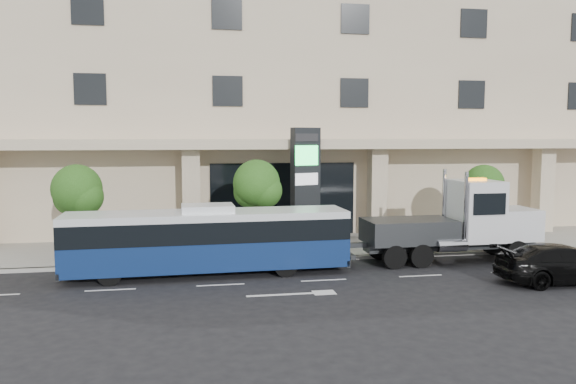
% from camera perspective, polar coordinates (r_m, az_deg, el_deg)
% --- Properties ---
extents(ground, '(120.00, 120.00, 0.00)m').
position_cam_1_polar(ground, '(23.58, 2.77, -8.05)').
color(ground, black).
rests_on(ground, ground).
extents(sidewalk, '(120.00, 6.00, 0.15)m').
position_cam_1_polar(sidewalk, '(28.34, 0.52, -5.56)').
color(sidewalk, gray).
rests_on(sidewalk, ground).
extents(curb, '(120.00, 0.30, 0.15)m').
position_cam_1_polar(curb, '(25.46, 1.77, -6.84)').
color(curb, gray).
rests_on(curb, ground).
extents(convention_center, '(60.00, 17.60, 20.00)m').
position_cam_1_polar(convention_center, '(38.36, -2.39, 12.19)').
color(convention_center, '#BFAB8F').
rests_on(convention_center, ground).
extents(tree_left, '(2.27, 2.20, 4.22)m').
position_cam_1_polar(tree_left, '(26.49, -20.59, -0.06)').
color(tree_left, '#422B19').
rests_on(tree_left, sidewalk).
extents(tree_mid, '(2.28, 2.20, 4.38)m').
position_cam_1_polar(tree_mid, '(26.22, -3.15, 0.55)').
color(tree_mid, '#422B19').
rests_on(tree_mid, sidewalk).
extents(tree_right, '(2.10, 2.00, 4.04)m').
position_cam_1_polar(tree_right, '(29.88, 19.31, 0.43)').
color(tree_right, '#422B19').
rests_on(tree_right, sidewalk).
extents(city_bus, '(11.34, 2.66, 2.86)m').
position_cam_1_polar(city_bus, '(22.94, -8.14, -4.77)').
color(city_bus, black).
rests_on(city_bus, ground).
extents(tow_truck, '(8.98, 2.34, 4.09)m').
position_cam_1_polar(tow_truck, '(26.34, 16.94, -3.11)').
color(tow_truck, '#2D3033').
rests_on(tow_truck, ground).
extents(black_sedan, '(5.16, 2.21, 1.48)m').
position_cam_1_polar(black_sedan, '(24.01, 26.12, -6.56)').
color(black_sedan, black).
rests_on(black_sedan, ground).
extents(signage_pylon, '(1.55, 0.97, 5.88)m').
position_cam_1_polar(signage_pylon, '(28.16, 1.78, 0.66)').
color(signage_pylon, black).
rests_on(signage_pylon, sidewalk).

